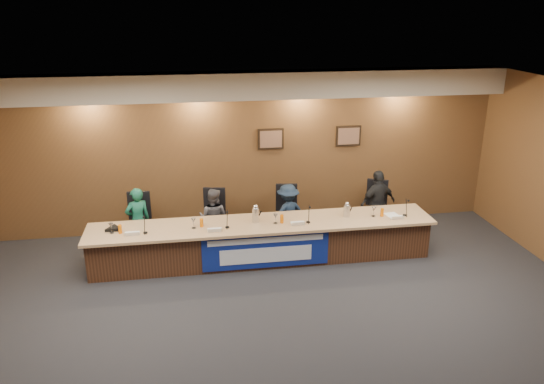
{
  "coord_description": "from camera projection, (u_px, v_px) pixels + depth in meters",
  "views": [
    {
      "loc": [
        -1.21,
        -6.17,
        4.4
      ],
      "look_at": [
        0.22,
        2.72,
        1.18
      ],
      "focal_mm": 35.0,
      "sensor_mm": 36.0,
      "label": 1
    }
  ],
  "objects": [
    {
      "name": "juice_glass_c",
      "position": [
        282.0,
        219.0,
        9.3
      ],
      "size": [
        0.06,
        0.06,
        0.15
      ],
      "primitive_type": "cylinder",
      "color": "orange",
      "rests_on": "dais_top"
    },
    {
      "name": "dais_body",
      "position": [
        263.0,
        242.0,
        9.51
      ],
      "size": [
        6.0,
        0.8,
        0.7
      ],
      "primitive_type": "cube",
      "color": "#422516",
      "rests_on": "floor"
    },
    {
      "name": "wall_back",
      "position": [
        251.0,
        152.0,
        10.58
      ],
      "size": [
        10.0,
        0.04,
        3.2
      ],
      "primitive_type": "cube",
      "color": "brown",
      "rests_on": "floor"
    },
    {
      "name": "nameplate_d",
      "position": [
        398.0,
        217.0,
        9.44
      ],
      "size": [
        0.24,
        0.08,
        0.1
      ],
      "primitive_type": "cube",
      "rotation": [
        0.31,
        0.0,
        0.0
      ],
      "color": "white",
      "rests_on": "dais_top"
    },
    {
      "name": "soffit",
      "position": [
        251.0,
        85.0,
        9.89
      ],
      "size": [
        10.0,
        0.5,
        0.5
      ],
      "primitive_type": "cube",
      "color": "beige",
      "rests_on": "wall_back"
    },
    {
      "name": "panelist_c",
      "position": [
        288.0,
        213.0,
        10.18
      ],
      "size": [
        0.86,
        0.68,
        1.17
      ],
      "primitive_type": "imported",
      "rotation": [
        0.0,
        0.0,
        3.52
      ],
      "color": "#16253A",
      "rests_on": "floor"
    },
    {
      "name": "microphone_c",
      "position": [
        308.0,
        222.0,
        9.33
      ],
      "size": [
        0.07,
        0.07,
        0.02
      ],
      "primitive_type": "cylinder",
      "color": "black",
      "rests_on": "dais_top"
    },
    {
      "name": "panelist_b",
      "position": [
        213.0,
        218.0,
        9.97
      ],
      "size": [
        0.69,
        0.62,
        1.16
      ],
      "primitive_type": "imported",
      "rotation": [
        0.0,
        0.0,
        2.77
      ],
      "color": "#4C4B51",
      "rests_on": "floor"
    },
    {
      "name": "nameplate_b",
      "position": [
        215.0,
        230.0,
        8.92
      ],
      "size": [
        0.24,
        0.08,
        0.1
      ],
      "primitive_type": "cube",
      "rotation": [
        0.31,
        0.0,
        0.0
      ],
      "color": "white",
      "rests_on": "dais_top"
    },
    {
      "name": "juice_glass_d",
      "position": [
        382.0,
        212.0,
        9.59
      ],
      "size": [
        0.06,
        0.06,
        0.15
      ],
      "primitive_type": "cylinder",
      "color": "orange",
      "rests_on": "dais_top"
    },
    {
      "name": "office_chair_b",
      "position": [
        213.0,
        221.0,
        10.1
      ],
      "size": [
        0.57,
        0.57,
        0.08
      ],
      "primitive_type": "cube",
      "rotation": [
        0.0,
        0.0,
        -0.22
      ],
      "color": "black",
      "rests_on": "floor"
    },
    {
      "name": "banner_text_lower",
      "position": [
        266.0,
        255.0,
        9.13
      ],
      "size": [
        1.6,
        0.01,
        0.28
      ],
      "primitive_type": "cube",
      "color": "silver",
      "rests_on": "banner"
    },
    {
      "name": "speakerphone",
      "position": [
        114.0,
        229.0,
        9.02
      ],
      "size": [
        0.32,
        0.32,
        0.05
      ],
      "primitive_type": "cylinder",
      "color": "black",
      "rests_on": "dais_top"
    },
    {
      "name": "banner_text_upper",
      "position": [
        266.0,
        240.0,
        9.04
      ],
      "size": [
        2.0,
        0.01,
        0.1
      ],
      "primitive_type": "cube",
      "color": "silver",
      "rests_on": "banner"
    },
    {
      "name": "carafe_right",
      "position": [
        347.0,
        211.0,
        9.57
      ],
      "size": [
        0.12,
        0.12,
        0.22
      ],
      "primitive_type": "cylinder",
      "color": "silver",
      "rests_on": "dais_top"
    },
    {
      "name": "dais_top",
      "position": [
        263.0,
        224.0,
        9.34
      ],
      "size": [
        6.1,
        0.95,
        0.05
      ],
      "primitive_type": "cube",
      "color": "tan",
      "rests_on": "dais_body"
    },
    {
      "name": "juice_glass_b",
      "position": [
        202.0,
        223.0,
        9.13
      ],
      "size": [
        0.06,
        0.06,
        0.15
      ],
      "primitive_type": "cylinder",
      "color": "orange",
      "rests_on": "dais_top"
    },
    {
      "name": "water_glass_b",
      "position": [
        194.0,
        223.0,
        9.07
      ],
      "size": [
        0.08,
        0.08,
        0.18
      ],
      "primitive_type": "cylinder",
      "color": "silver",
      "rests_on": "dais_top"
    },
    {
      "name": "microphone_d",
      "position": [
        405.0,
        215.0,
        9.63
      ],
      "size": [
        0.07,
        0.07,
        0.02
      ],
      "primitive_type": "cylinder",
      "color": "black",
      "rests_on": "dais_top"
    },
    {
      "name": "microphone_a",
      "position": [
        145.0,
        233.0,
        8.9
      ],
      "size": [
        0.07,
        0.07,
        0.02
      ],
      "primitive_type": "cylinder",
      "color": "black",
      "rests_on": "dais_top"
    },
    {
      "name": "nameplate_a",
      "position": [
        132.0,
        234.0,
        8.78
      ],
      "size": [
        0.24,
        0.08,
        0.1
      ],
      "primitive_type": "cube",
      "rotation": [
        0.31,
        0.0,
        0.0
      ],
      "color": "white",
      "rests_on": "dais_top"
    },
    {
      "name": "banner",
      "position": [
        266.0,
        251.0,
        9.12
      ],
      "size": [
        2.2,
        0.02,
        0.65
      ],
      "primitive_type": "cube",
      "color": "navy",
      "rests_on": "dais_body"
    },
    {
      "name": "microphone_b",
      "position": [
        227.0,
        227.0,
        9.12
      ],
      "size": [
        0.07,
        0.07,
        0.02
      ],
      "primitive_type": "cylinder",
      "color": "black",
      "rests_on": "dais_top"
    },
    {
      "name": "panelist_a",
      "position": [
        138.0,
        220.0,
        9.75
      ],
      "size": [
        0.54,
        0.45,
        1.26
      ],
      "primitive_type": "imported",
      "rotation": [
        0.0,
        0.0,
        3.51
      ],
      "color": "#155942",
      "rests_on": "floor"
    },
    {
      "name": "water_glass_c",
      "position": [
        276.0,
        219.0,
        9.27
      ],
      "size": [
        0.08,
        0.08,
        0.18
      ],
      "primitive_type": "cylinder",
      "color": "silver",
      "rests_on": "dais_top"
    },
    {
      "name": "office_chair_d",
      "position": [
        375.0,
        211.0,
        10.58
      ],
      "size": [
        0.63,
        0.63,
        0.08
      ],
      "primitive_type": "cube",
      "rotation": [
        0.0,
        0.0,
        -0.42
      ],
      "color": "black",
      "rests_on": "floor"
    },
    {
      "name": "paper_stack",
      "position": [
        393.0,
        216.0,
        9.64
      ],
      "size": [
        0.26,
        0.33,
        0.01
      ],
      "primitive_type": "cube",
      "rotation": [
        0.0,
        0.0,
        0.14
      ],
      "color": "white",
      "rests_on": "dais_top"
    },
    {
      "name": "nameplate_c",
      "position": [
        298.0,
        223.0,
        9.19
      ],
      "size": [
        0.24,
        0.08,
        0.1
      ],
      "primitive_type": "cube",
      "rotation": [
        0.31,
        0.0,
        0.0
      ],
      "color": "white",
      "rests_on": "dais_top"
    },
    {
      "name": "water_glass_d",
      "position": [
        374.0,
        212.0,
        9.58
      ],
      "size": [
        0.08,
        0.08,
        0.18
      ],
      "primitive_type": "cylinder",
      "color": "silver",
      "rests_on": "dais_top"
    },
    {
      "name": "floor",
      "position": [
        287.0,
        337.0,
        7.4
      ],
      "size": [
        10.0,
        10.0,
        0.0
      ],
      "primitive_type": "plane",
      "color": "#232326",
      "rests_on": "ground"
    },
    {
      "name": "wall_photo_right",
      "position": [
        348.0,
        136.0,
        10.77
      ],
      "size": [
        0.52,
        0.04,
        0.42
      ],
      "primitive_type": "cube",
      "color": "black",
      "rests_on": "wall_back"
    },
    {
      "name": "juice_glass_a",
      "position": [
        120.0,
        229.0,
        8.88
      ],
      "size": [
        0.06,
        0.06,
        0.15
      ],
      "primitive_type": "cylinder",
      "color": "orange",
      "rests_on": "dais_top"
    },
    {
      "name": "water_glass_a",
      "position": [
        111.0,
        228.0,
        8.87
      ],
      "size": [
        0.08,
        0.08,
        0.18
      ],
      "primitive_type": "cylinder",
      "color": "silver",
      "rests_on": "dais_top"
    },
    {
      "name": "carafe_mid",
      "position": [
        256.0,
        215.0,
        9.31
      ],
      "size": [
        0.12,
        0.12,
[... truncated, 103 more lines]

